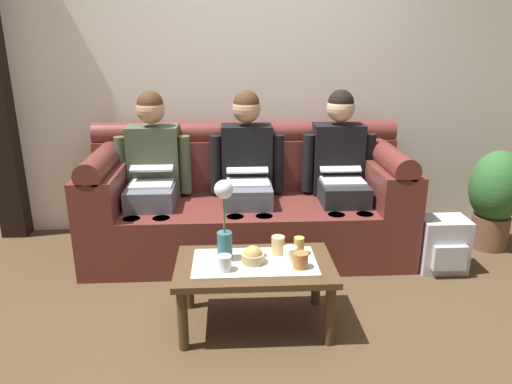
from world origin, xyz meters
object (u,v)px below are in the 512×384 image
Objects in this scene: cup_near_right at (225,263)px; cup_far_center at (300,260)px; person_left at (152,169)px; potted_plant at (495,195)px; snack_bowl at (253,256)px; cup_near_left at (290,254)px; person_middle at (247,168)px; cup_far_left at (278,245)px; coffee_table at (255,272)px; backpack_right at (442,245)px; person_right at (340,167)px; couch at (247,204)px; flower_vase at (224,219)px; cup_far_right at (299,246)px.

cup_near_right and cup_far_center have the same top height.
person_left is 1.57× the size of potted_plant.
cup_near_left is (0.21, 0.02, 0.00)m from snack_bowl.
person_middle is 0.98m from cup_far_left.
coffee_table is 1.50m from backpack_right.
cup_far_left is (0.84, -0.95, -0.20)m from person_left.
backpack_right is (1.36, -0.43, -0.47)m from person_middle.
person_right is 1.29m from snack_bowl.
potted_plant reaches higher than snack_bowl.
couch reaches higher than cup_far_center.
cup_far_center is (-0.46, -1.13, -0.21)m from person_right.
flower_vase is (-0.17, -1.01, 0.28)m from couch.
person_right is 1.17m from cup_near_left.
person_left is 9.52× the size of snack_bowl.
potted_plant is at bearing 32.56° from cup_far_center.
potted_plant is at bearing 33.74° from backpack_right.
flower_vase is at bearing 89.52° from cup_near_right.
cup_far_center is at bearing -147.44° from potted_plant.
person_middle reaches higher than coffee_table.
person_right reaches higher than cup_far_center.
person_left is at bearing -179.99° from person_right.
cup_near_right is 0.36m from cup_far_left.
couch reaches higher than cup_far_left.
person_right is at bearing 52.69° from cup_near_right.
cup_near_left is 0.92× the size of cup_far_center.
cup_far_center is 0.22× the size of backpack_right.
cup_near_right is (-0.87, -1.14, -0.21)m from person_right.
person_left is 14.40× the size of cup_near_right.
flower_vase is at bearing -99.29° from couch.
cup_far_left is (0.30, 0.05, -0.19)m from flower_vase.
snack_bowl is 0.33× the size of backpack_right.
cup_far_left is at bearing 10.11° from flower_vase.
person_middle is 1.50m from backpack_right.
person_right is at bearing 65.21° from cup_far_right.
flower_vase is at bearing 175.37° from cup_near_left.
cup_far_center is at bearing -112.13° from person_right.
person_right is 1.08m from cup_far_right.
person_middle is at bearing 80.68° from flower_vase.
cup_near_left is (0.20, -1.04, 0.07)m from couch.
couch is at bearing 98.30° from cup_far_left.
backpack_right is at bearing 24.45° from snack_bowl.
cup_far_right is 1.25m from backpack_right.
coffee_table is 11.25× the size of cup_near_left.
cup_near_right is (0.54, -1.14, -0.21)m from person_left.
person_left and person_middle have the same top height.
person_right is at bearing 146.70° from backpack_right.
cup_far_right is (0.26, -0.96, -0.20)m from person_middle.
person_left is 15.55× the size of cup_near_left.
couch is at bearing 81.73° from cup_near_right.
coffee_table is at bearing -146.36° from cup_far_left.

